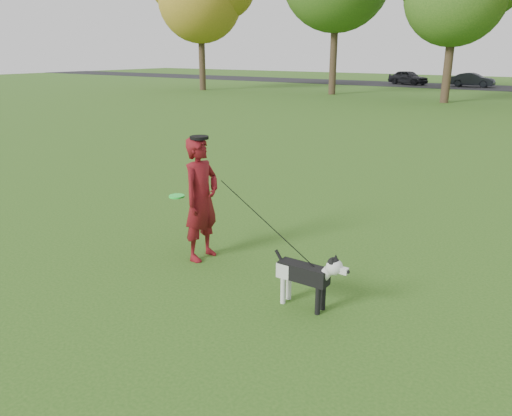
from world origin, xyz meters
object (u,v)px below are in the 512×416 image
Objects in this scene: dog at (309,273)px; car_left at (408,77)px; car_mid at (473,80)px; man at (201,199)px.

dog is 42.31m from car_left.
car_left is 1.05× the size of car_mid.
car_mid is (-6.75, 40.52, 0.13)m from dog.
car_left is at bearing 90.94° from car_mid.
car_left is at bearing 106.70° from dog.
dog is 0.29× the size of car_mid.
car_mid is at bearing -71.55° from car_left.
dog is 0.28× the size of car_left.
dog is at bearing -169.61° from car_mid.
man is at bearing 166.96° from dog.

